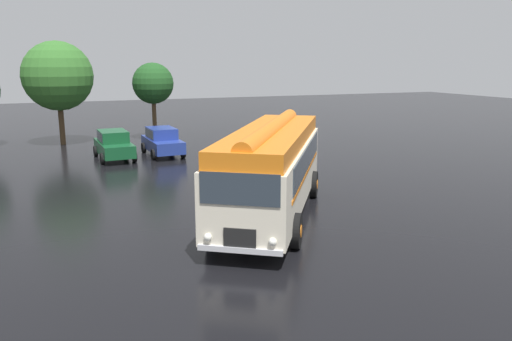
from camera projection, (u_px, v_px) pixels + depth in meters
name	position (u px, v px, depth m)	size (l,w,h in m)	color
ground_plane	(258.00, 220.00, 17.97)	(120.00, 120.00, 0.00)	black
vintage_bus	(272.00, 165.00, 18.04)	(7.63, 9.74, 3.49)	silver
car_near_left	(114.00, 145.00, 28.98)	(2.13, 4.29, 1.66)	#144C28
car_mid_left	(162.00, 141.00, 30.22)	(2.10, 4.27, 1.66)	navy
tree_left_of_centre	(58.00, 76.00, 33.36)	(4.63, 4.63, 6.95)	#4C3823
tree_centre	(153.00, 84.00, 35.75)	(2.93, 2.93, 5.52)	#4C3823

